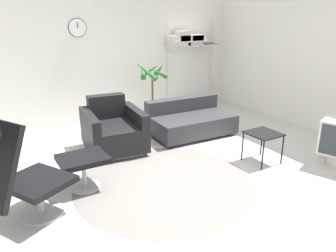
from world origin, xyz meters
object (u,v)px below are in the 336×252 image
(lounge_chair, at_px, (2,162))
(armchair_red, at_px, (113,131))
(ottoman, at_px, (83,164))
(side_table, at_px, (263,136))
(couch_low, at_px, (190,122))
(potted_plant, at_px, (152,90))
(shelf_unit, at_px, (189,41))

(lounge_chair, xyz_separation_m, armchair_red, (1.55, 1.34, -0.41))
(ottoman, relative_size, armchair_red, 0.54)
(lounge_chair, bearing_deg, side_table, 59.46)
(couch_low, xyz_separation_m, potted_plant, (-0.17, 0.99, 0.37))
(couch_low, bearing_deg, shelf_unit, -120.42)
(couch_low, relative_size, potted_plant, 1.20)
(ottoman, bearing_deg, armchair_red, 50.88)
(couch_low, bearing_deg, ottoman, 25.07)
(ottoman, bearing_deg, side_table, -13.90)
(side_table, relative_size, potted_plant, 0.37)
(armchair_red, distance_m, potted_plant, 1.54)
(armchair_red, relative_size, potted_plant, 0.87)
(couch_low, bearing_deg, armchair_red, 0.88)
(armchair_red, relative_size, side_table, 2.35)
(shelf_unit, bearing_deg, potted_plant, -160.10)
(ottoman, xyz_separation_m, couch_low, (2.08, 0.86, -0.09))
(armchair_red, xyz_separation_m, potted_plant, (1.17, 0.95, 0.30))
(ottoman, height_order, couch_low, couch_low)
(side_table, bearing_deg, lounge_chair, 177.75)
(armchair_red, xyz_separation_m, shelf_unit, (2.25, 1.34, 1.12))
(side_table, distance_m, shelf_unit, 3.07)
(ottoman, relative_size, couch_low, 0.39)
(ottoman, bearing_deg, lounge_chair, -151.71)
(side_table, bearing_deg, shelf_unit, 75.84)
(potted_plant, distance_m, shelf_unit, 1.41)
(armchair_red, relative_size, couch_low, 0.72)
(potted_plant, height_order, shelf_unit, shelf_unit)
(lounge_chair, xyz_separation_m, couch_low, (2.90, 1.30, -0.48))
(potted_plant, bearing_deg, couch_low, -80.06)
(couch_low, height_order, side_table, couch_low)
(lounge_chair, bearing_deg, ottoman, 90.00)
(couch_low, height_order, potted_plant, potted_plant)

